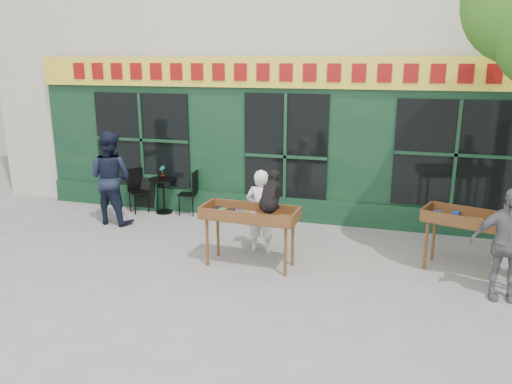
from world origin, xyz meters
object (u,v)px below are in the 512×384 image
(book_cart_right, at_px, (476,224))
(man_left, at_px, (110,178))
(man_right, at_px, (506,244))
(bistro_table, at_px, (163,189))
(woman, at_px, (261,211))
(book_cart_center, at_px, (250,217))
(dog, at_px, (271,191))

(book_cart_right, bearing_deg, man_left, -167.50)
(man_right, distance_m, bistro_table, 6.76)
(woman, relative_size, book_cart_right, 0.90)
(book_cart_center, bearing_deg, bistro_table, 141.93)
(book_cart_right, height_order, man_left, man_left)
(book_cart_right, xyz_separation_m, man_right, (0.30, -0.75, -0.03))
(dog, bearing_deg, man_right, 1.45)
(woman, distance_m, bistro_table, 3.09)
(woman, distance_m, book_cart_right, 3.40)
(bistro_table, height_order, man_left, man_left)
(woman, distance_m, man_left, 3.42)
(woman, height_order, man_right, man_right)
(book_cart_center, bearing_deg, man_left, 160.38)
(woman, xyz_separation_m, man_right, (3.70, -0.76, 0.07))
(woman, bearing_deg, man_left, -9.44)
(dog, xyz_separation_m, book_cart_right, (3.05, 0.69, -0.47))
(book_cart_right, height_order, man_right, man_right)
(book_cart_center, distance_m, book_cart_right, 3.46)
(book_cart_center, distance_m, man_left, 3.60)
(bistro_table, bearing_deg, book_cart_right, -14.90)
(bistro_table, bearing_deg, book_cart_center, -40.47)
(book_cart_right, relative_size, bistro_table, 2.13)
(dog, height_order, bistro_table, dog)
(book_cart_center, bearing_deg, man_right, 0.76)
(book_cart_center, bearing_deg, dog, -5.73)
(book_cart_right, distance_m, man_right, 0.81)
(dog, xyz_separation_m, man_left, (-3.69, 1.40, -0.35))
(book_cart_right, bearing_deg, dog, -148.68)
(dog, relative_size, man_left, 0.32)
(dog, distance_m, bistro_table, 3.84)
(dog, height_order, book_cart_right, dog)
(woman, distance_m, man_right, 3.77)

